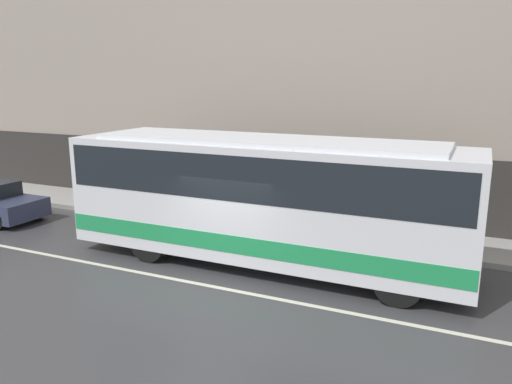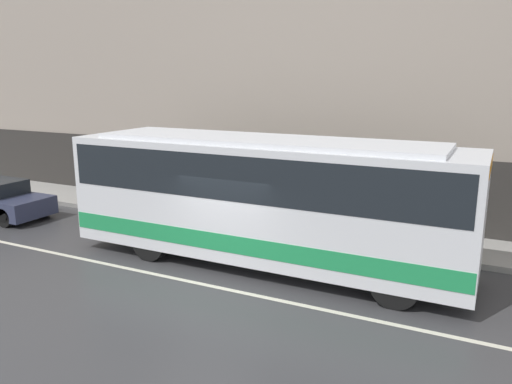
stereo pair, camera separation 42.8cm
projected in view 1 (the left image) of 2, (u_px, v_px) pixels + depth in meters
ground_plane at (213, 287)px, 11.93m from camera, size 60.00×60.00×0.00m
sidewalk at (290, 226)px, 16.53m from camera, size 60.00×2.41×0.17m
building_facade at (306, 79)px, 16.67m from camera, size 60.00×0.35×10.03m
lane_stripe at (213, 286)px, 11.92m from camera, size 54.00×0.14×0.01m
transit_bus at (263, 195)px, 12.98m from camera, size 10.60×2.56×3.39m
pedestrian_waiting at (340, 207)px, 15.75m from camera, size 0.36×0.36×1.61m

